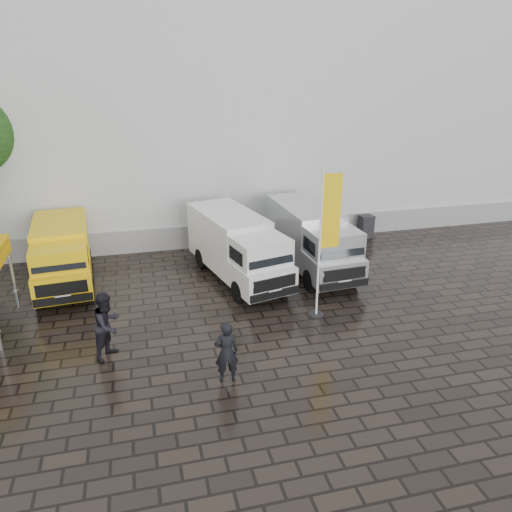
{
  "coord_description": "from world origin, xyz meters",
  "views": [
    {
      "loc": [
        -4.15,
        -12.83,
        7.84
      ],
      "look_at": [
        -0.42,
        2.2,
        1.67
      ],
      "focal_mm": 35.0,
      "sensor_mm": 36.0,
      "label": 1
    }
  ],
  "objects_px": {
    "van_yellow": "(63,257)",
    "wheelie_bin": "(366,226)",
    "van_silver": "(312,240)",
    "person_front": "(226,352)",
    "person_tent": "(108,325)",
    "flagpole": "(326,236)",
    "van_white": "(238,249)"
  },
  "relations": [
    {
      "from": "van_silver",
      "to": "person_tent",
      "type": "height_order",
      "value": "van_silver"
    },
    {
      "from": "van_silver",
      "to": "wheelie_bin",
      "type": "height_order",
      "value": "van_silver"
    },
    {
      "from": "van_yellow",
      "to": "van_white",
      "type": "relative_size",
      "value": 0.88
    },
    {
      "from": "van_yellow",
      "to": "flagpole",
      "type": "distance_m",
      "value": 9.58
    },
    {
      "from": "van_yellow",
      "to": "wheelie_bin",
      "type": "relative_size",
      "value": 4.74
    },
    {
      "from": "van_silver",
      "to": "flagpole",
      "type": "relative_size",
      "value": 1.15
    },
    {
      "from": "wheelie_bin",
      "to": "person_tent",
      "type": "distance_m",
      "value": 13.69
    },
    {
      "from": "van_yellow",
      "to": "van_silver",
      "type": "relative_size",
      "value": 0.88
    },
    {
      "from": "wheelie_bin",
      "to": "van_silver",
      "type": "bearing_deg",
      "value": -142.61
    },
    {
      "from": "van_yellow",
      "to": "wheelie_bin",
      "type": "xyz_separation_m",
      "value": [
        13.11,
        2.29,
        -0.61
      ]
    },
    {
      "from": "wheelie_bin",
      "to": "person_front",
      "type": "xyz_separation_m",
      "value": [
        -8.44,
        -9.51,
        0.34
      ]
    },
    {
      "from": "van_yellow",
      "to": "van_white",
      "type": "bearing_deg",
      "value": -13.45
    },
    {
      "from": "flagpole",
      "to": "person_tent",
      "type": "xyz_separation_m",
      "value": [
        -6.65,
        -0.86,
        -1.74
      ]
    },
    {
      "from": "van_white",
      "to": "flagpole",
      "type": "xyz_separation_m",
      "value": [
        2.06,
        -3.44,
        1.5
      ]
    },
    {
      "from": "flagpole",
      "to": "person_front",
      "type": "height_order",
      "value": "flagpole"
    },
    {
      "from": "van_yellow",
      "to": "person_front",
      "type": "xyz_separation_m",
      "value": [
        4.66,
        -7.21,
        -0.27
      ]
    },
    {
      "from": "van_yellow",
      "to": "flagpole",
      "type": "bearing_deg",
      "value": -32.54
    },
    {
      "from": "wheelie_bin",
      "to": "person_tent",
      "type": "xyz_separation_m",
      "value": [
        -11.4,
        -7.56,
        0.46
      ]
    },
    {
      "from": "van_white",
      "to": "flagpole",
      "type": "relative_size",
      "value": 1.14
    },
    {
      "from": "wheelie_bin",
      "to": "person_front",
      "type": "relative_size",
      "value": 0.6
    },
    {
      "from": "person_front",
      "to": "wheelie_bin",
      "type": "bearing_deg",
      "value": -129.74
    },
    {
      "from": "van_yellow",
      "to": "flagpole",
      "type": "height_order",
      "value": "flagpole"
    },
    {
      "from": "wheelie_bin",
      "to": "flagpole",
      "type": "bearing_deg",
      "value": -126.61
    },
    {
      "from": "flagpole",
      "to": "wheelie_bin",
      "type": "height_order",
      "value": "flagpole"
    },
    {
      "from": "van_white",
      "to": "wheelie_bin",
      "type": "bearing_deg",
      "value": 11.99
    },
    {
      "from": "flagpole",
      "to": "van_yellow",
      "type": "bearing_deg",
      "value": 152.2
    },
    {
      "from": "van_yellow",
      "to": "van_silver",
      "type": "xyz_separation_m",
      "value": [
        9.3,
        -0.75,
        0.08
      ]
    },
    {
      "from": "van_silver",
      "to": "flagpole",
      "type": "xyz_separation_m",
      "value": [
        -0.95,
        -3.66,
        1.5
      ]
    },
    {
      "from": "person_tent",
      "to": "flagpole",
      "type": "bearing_deg",
      "value": -48.36
    },
    {
      "from": "van_silver",
      "to": "person_front",
      "type": "distance_m",
      "value": 7.97
    },
    {
      "from": "person_front",
      "to": "person_tent",
      "type": "bearing_deg",
      "value": -31.47
    },
    {
      "from": "van_white",
      "to": "person_front",
      "type": "distance_m",
      "value": 6.47
    }
  ]
}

